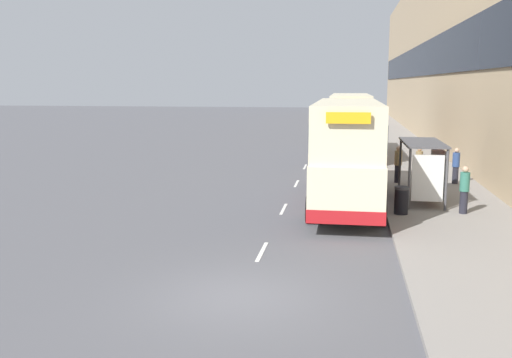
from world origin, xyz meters
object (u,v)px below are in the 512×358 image
object	(u,v)px
pedestrian_1	(464,189)
double_decker_bus_ahead	(350,125)
pedestrian_2	(398,164)
car_0	(348,121)
pedestrian_at_shelter	(456,166)
double_decker_bus_near	(347,151)
pedestrian_3	(419,164)
litter_bin	(401,200)
bus_shelter	(427,160)

from	to	relation	value
pedestrian_1	double_decker_bus_ahead	bearing A→B (deg)	104.02
pedestrian_2	car_0	bearing A→B (deg)	93.72
pedestrian_at_shelter	pedestrian_2	size ratio (longest dim) A/B	0.95
double_decker_bus_near	car_0	world-z (taller)	double_decker_bus_near
double_decker_bus_near	pedestrian_3	distance (m)	6.70
pedestrian_2	litter_bin	distance (m)	7.12
double_decker_bus_ahead	pedestrian_at_shelter	size ratio (longest dim) A/B	6.54
car_0	pedestrian_2	distance (m)	36.76
car_0	pedestrian_2	world-z (taller)	pedestrian_2
bus_shelter	pedestrian_1	bearing A→B (deg)	-61.32
pedestrian_at_shelter	pedestrian_3	xyz separation A→B (m)	(-1.74, 0.22, 0.01)
pedestrian_1	double_decker_bus_near	bearing A→B (deg)	161.29
bus_shelter	car_0	size ratio (longest dim) A/B	0.96
pedestrian_2	bus_shelter	bearing A→B (deg)	-80.55
pedestrian_1	pedestrian_2	size ratio (longest dim) A/B	0.98
bus_shelter	car_0	distance (m)	41.40
double_decker_bus_near	pedestrian_2	size ratio (longest dim) A/B	5.90
bus_shelter	pedestrian_at_shelter	distance (m)	5.23
pedestrian_1	pedestrian_2	distance (m)	6.90
bus_shelter	pedestrian_1	size ratio (longest dim) A/B	2.31
double_decker_bus_ahead	pedestrian_1	xyz separation A→B (m)	(4.23, -16.92, -1.22)
pedestrian_1	litter_bin	bearing A→B (deg)	-169.06
bus_shelter	double_decker_bus_near	distance (m)	3.37
pedestrian_at_shelter	pedestrian_3	world-z (taller)	pedestrian_3
double_decker_bus_ahead	double_decker_bus_near	bearing A→B (deg)	-90.72
double_decker_bus_ahead	pedestrian_2	bearing A→B (deg)	-77.19
double_decker_bus_near	pedestrian_at_shelter	xyz separation A→B (m)	(5.33, 5.31, -1.25)
double_decker_bus_near	bus_shelter	bearing A→B (deg)	9.62
car_0	pedestrian_at_shelter	size ratio (longest dim) A/B	2.49
pedestrian_2	pedestrian_3	world-z (taller)	pedestrian_2
bus_shelter	litter_bin	size ratio (longest dim) A/B	4.00
double_decker_bus_near	car_0	size ratio (longest dim) A/B	2.48
pedestrian_at_shelter	pedestrian_1	xyz separation A→B (m)	(-0.91, -6.81, 0.03)
pedestrian_1	litter_bin	xyz separation A→B (m)	(-2.35, -0.45, -0.40)
pedestrian_1	pedestrian_at_shelter	bearing A→B (deg)	82.40
double_decker_bus_near	car_0	distance (m)	41.85
double_decker_bus_ahead	litter_bin	xyz separation A→B (m)	(1.88, -17.38, -1.62)
bus_shelter	pedestrian_2	xyz separation A→B (m)	(-0.76, 4.58, -0.79)
pedestrian_2	pedestrian_1	bearing A→B (deg)	-74.13
pedestrian_3	bus_shelter	bearing A→B (deg)	-93.41
car_0	pedestrian_3	world-z (taller)	pedestrian_3
double_decker_bus_ahead	pedestrian_3	distance (m)	10.54
litter_bin	car_0	bearing A→B (deg)	92.52
double_decker_bus_ahead	pedestrian_2	xyz separation A→B (m)	(2.34, -10.29, -1.20)
pedestrian_1	pedestrian_3	xyz separation A→B (m)	(-0.83, 7.02, -0.02)
double_decker_bus_ahead	litter_bin	distance (m)	17.55
double_decker_bus_ahead	pedestrian_2	world-z (taller)	double_decker_bus_ahead
car_0	pedestrian_1	world-z (taller)	pedestrian_1
double_decker_bus_near	pedestrian_2	world-z (taller)	double_decker_bus_near
pedestrian_at_shelter	bus_shelter	bearing A→B (deg)	-113.17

